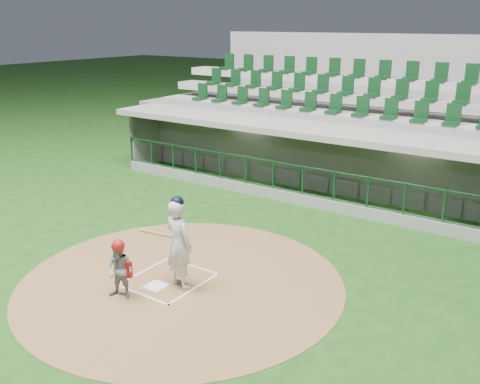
% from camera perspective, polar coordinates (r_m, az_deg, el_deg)
% --- Properties ---
extents(ground, '(120.00, 120.00, 0.00)m').
position_cam_1_polar(ground, '(12.45, -6.69, -8.78)').
color(ground, '#194413').
rests_on(ground, ground).
extents(dirt_circle, '(7.20, 7.20, 0.01)m').
position_cam_1_polar(dirt_circle, '(12.13, -6.24, -9.47)').
color(dirt_circle, brown).
rests_on(dirt_circle, ground).
extents(home_plate, '(0.43, 0.43, 0.02)m').
position_cam_1_polar(home_plate, '(11.98, -8.93, -9.87)').
color(home_plate, white).
rests_on(home_plate, dirt_circle).
extents(batter_box_chalk, '(1.55, 1.80, 0.01)m').
position_cam_1_polar(batter_box_chalk, '(12.24, -7.63, -9.21)').
color(batter_box_chalk, white).
rests_on(batter_box_chalk, ground).
extents(dugout_structure, '(16.40, 3.70, 3.00)m').
position_cam_1_polar(dugout_structure, '(18.32, 9.53, 3.05)').
color(dugout_structure, slate).
rests_on(dugout_structure, ground).
extents(seating_deck, '(17.00, 6.72, 5.15)m').
position_cam_1_polar(seating_deck, '(20.99, 13.22, 6.00)').
color(seating_deck, slate).
rests_on(seating_deck, ground).
extents(batter, '(0.94, 0.95, 2.07)m').
position_cam_1_polar(batter, '(11.50, -6.57, -5.39)').
color(batter, silver).
rests_on(batter, dirt_circle).
extents(catcher, '(0.69, 0.60, 1.31)m').
position_cam_1_polar(catcher, '(11.40, -12.66, -8.07)').
color(catcher, gray).
rests_on(catcher, dirt_circle).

